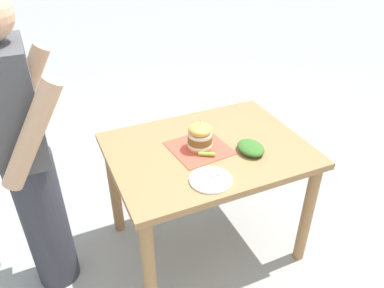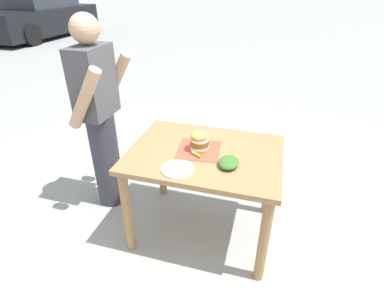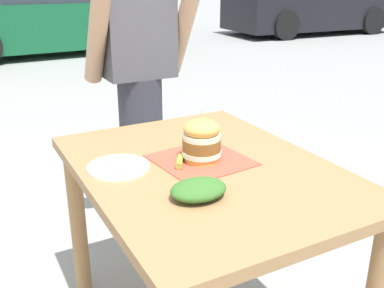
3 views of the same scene
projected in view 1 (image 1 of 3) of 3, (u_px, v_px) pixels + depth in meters
name	position (u px, v px, depth m)	size (l,w,h in m)	color
ground_plane	(205.00, 241.00, 2.57)	(80.00, 80.00, 0.00)	#9E9E99
patio_table	(207.00, 165.00, 2.22)	(0.84, 1.12, 0.77)	#9E7247
serving_paper	(199.00, 148.00, 2.14)	(0.31, 0.31, 0.00)	#D64C38
sandwich	(200.00, 136.00, 2.10)	(0.14, 0.14, 0.19)	gold
pickle_spear	(207.00, 154.00, 2.06)	(0.02, 0.02, 0.09)	#8EA83D
side_plate_with_forks	(211.00, 180.00, 1.89)	(0.22, 0.22, 0.02)	white
side_salad	(251.00, 148.00, 2.10)	(0.18, 0.14, 0.05)	#386B28
diner_across_table	(28.00, 158.00, 1.86)	(0.55, 0.35, 1.69)	#33333D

